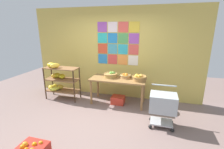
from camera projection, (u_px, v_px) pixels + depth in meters
The scene contains 9 objects.
ground at pixel (93, 126), 3.61m from camera, with size 9.58×9.58×0.00m, color #77615C.
back_wall_with_art at pixel (114, 53), 4.92m from camera, with size 5.16×0.07×2.68m.
banana_shelf_unit at pixel (58, 79), 4.89m from camera, with size 1.00×0.50×1.12m.
display_table at pixel (118, 82), 4.54m from camera, with size 1.53×0.65×0.74m.
fruit_basket_back_left at pixel (139, 78), 4.31m from camera, with size 0.38×0.38×0.18m.
fruit_basket_back_right at pixel (126, 76), 4.54m from camera, with size 0.30×0.30×0.15m.
fruit_basket_right at pixel (111, 75), 4.62m from camera, with size 0.38×0.38×0.16m.
produce_crate_under_table at pixel (118, 100), 4.66m from camera, with size 0.36×0.29×0.22m, color red.
shopping_cart at pixel (163, 104), 3.47m from camera, with size 0.55×0.47×0.88m.
Camera 1 is at (1.27, -2.92, 2.09)m, focal length 26.22 mm.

